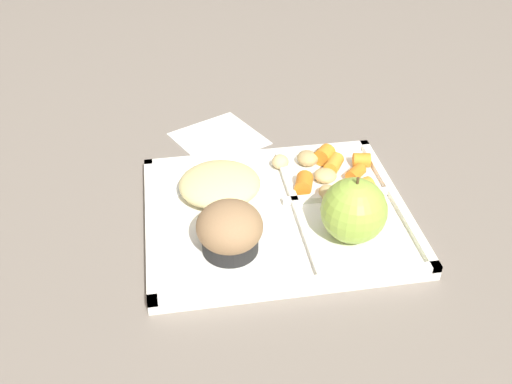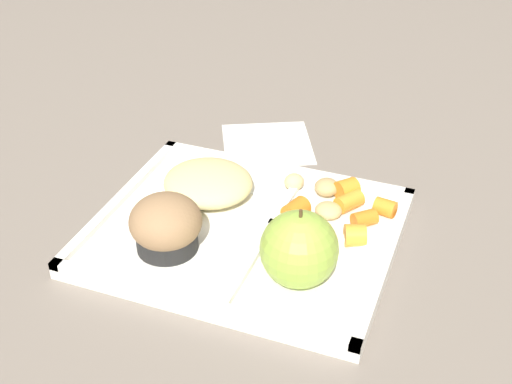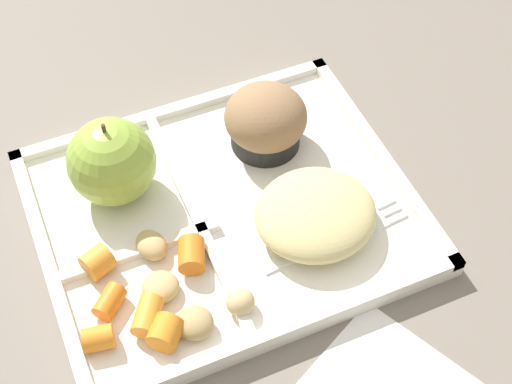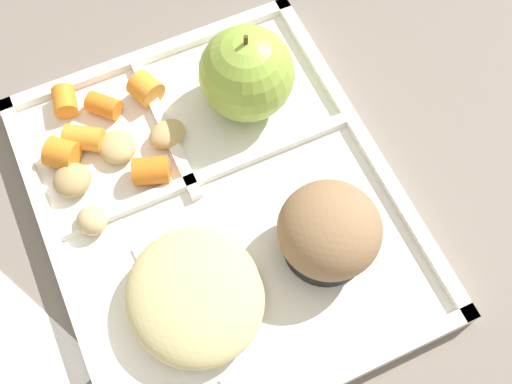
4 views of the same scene
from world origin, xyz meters
name	(u,v)px [view 4 (image 4 of 4)]	position (x,y,z in m)	size (l,w,h in m)	color
ground	(222,210)	(0.00, 0.00, 0.00)	(6.00, 6.00, 0.00)	slate
lunch_tray	(220,206)	(0.00, 0.00, 0.01)	(0.34, 0.29, 0.02)	white
green_apple	(247,74)	(-0.08, 0.06, 0.05)	(0.08, 0.08, 0.09)	#93B742
bran_muffin	(329,232)	(0.07, 0.06, 0.04)	(0.08, 0.08, 0.07)	black
carrot_slice_back	(84,138)	(-0.10, -0.08, 0.02)	(0.02, 0.02, 0.03)	orange
carrot_slice_large	(62,154)	(-0.09, -0.11, 0.03)	(0.03, 0.03, 0.02)	orange
carrot_slice_near_corner	(65,101)	(-0.15, -0.09, 0.02)	(0.02, 0.02, 0.02)	orange
carrot_slice_small	(151,171)	(-0.05, -0.04, 0.02)	(0.02, 0.02, 0.03)	orange
carrot_slice_diagonal	(146,89)	(-0.13, -0.02, 0.03)	(0.03, 0.03, 0.02)	orange
carrot_slice_edge	(103,105)	(-0.13, -0.06, 0.02)	(0.02, 0.02, 0.03)	orange
potato_chunk_large	(92,221)	(-0.03, -0.10, 0.02)	(0.02, 0.03, 0.02)	tan
potato_chunk_corner	(72,180)	(-0.07, -0.11, 0.02)	(0.03, 0.03, 0.02)	tan
potato_chunk_browned	(167,134)	(-0.08, -0.02, 0.02)	(0.03, 0.03, 0.02)	tan
potato_chunk_small	(118,147)	(-0.08, -0.06, 0.02)	(0.03, 0.03, 0.02)	tan
egg_noodle_pile	(195,296)	(0.07, -0.05, 0.03)	(0.11, 0.11, 0.04)	#D6C684
meatball_front	(212,299)	(0.08, -0.04, 0.03)	(0.03, 0.03, 0.03)	brown
meatball_center	(191,306)	(0.07, -0.06, 0.03)	(0.03, 0.03, 0.03)	brown
meatball_side	(194,299)	(0.07, -0.05, 0.03)	(0.03, 0.03, 0.03)	brown
plastic_fork	(184,339)	(0.09, -0.07, 0.01)	(0.15, 0.03, 0.00)	white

